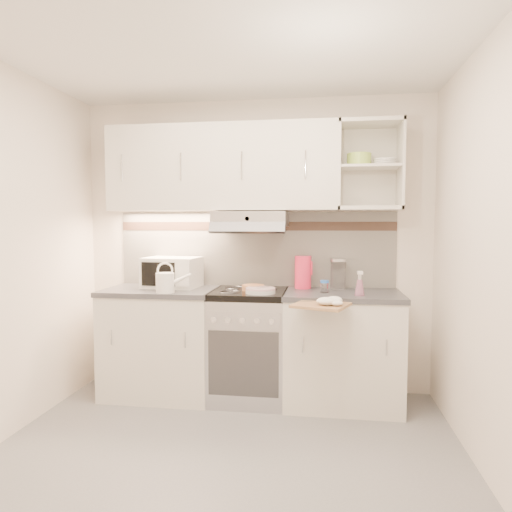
{
  "coord_description": "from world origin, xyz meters",
  "views": [
    {
      "loc": [
        0.58,
        -2.53,
        1.44
      ],
      "look_at": [
        0.08,
        0.95,
        1.19
      ],
      "focal_mm": 32.0,
      "sensor_mm": 36.0,
      "label": 1
    }
  ],
  "objects": [
    {
      "name": "plate_stack",
      "position": [
        0.11,
        0.96,
        0.92
      ],
      "size": [
        0.23,
        0.23,
        0.05
      ],
      "rotation": [
        0.0,
        0.0,
        0.39
      ],
      "color": "silver",
      "rests_on": "electric_range"
    },
    {
      "name": "cutting_board",
      "position": [
        0.58,
        0.66,
        0.87
      ],
      "size": [
        0.44,
        0.42,
        0.02
      ],
      "primitive_type": "cube",
      "rotation": [
        0.0,
        0.0,
        -0.35
      ],
      "color": "#AF7D56",
      "rests_on": "base_cabinet_right"
    },
    {
      "name": "watering_can",
      "position": [
        -0.62,
        0.88,
        0.99
      ],
      "size": [
        0.28,
        0.16,
        0.24
      ],
      "rotation": [
        0.0,
        0.0,
        0.31
      ],
      "color": "white",
      "rests_on": "worktop_left"
    },
    {
      "name": "pink_pitcher",
      "position": [
        0.43,
        1.28,
        1.04
      ],
      "size": [
        0.15,
        0.14,
        0.27
      ],
      "rotation": [
        0.0,
        0.0,
        0.1
      ],
      "color": "#F3294F",
      "rests_on": "worktop_right"
    },
    {
      "name": "dish_towel",
      "position": [
        0.63,
        0.65,
        0.91
      ],
      "size": [
        0.27,
        0.24,
        0.06
      ],
      "primitive_type": null,
      "rotation": [
        0.0,
        0.0,
        0.21
      ],
      "color": "silver",
      "rests_on": "cutting_board"
    },
    {
      "name": "room_shell",
      "position": [
        0.0,
        0.37,
        1.63
      ],
      "size": [
        3.04,
        2.84,
        2.52
      ],
      "color": "silver",
      "rests_on": "ground"
    },
    {
      "name": "spray_bottle",
      "position": [
        0.87,
        0.94,
        0.98
      ],
      "size": [
        0.08,
        0.08,
        0.2
      ],
      "rotation": [
        0.0,
        0.0,
        0.04
      ],
      "color": "#FC9CC9",
      "rests_on": "worktop_right"
    },
    {
      "name": "bread_loaf",
      "position": [
        0.03,
        1.1,
        0.92
      ],
      "size": [
        0.18,
        0.18,
        0.04
      ],
      "primitive_type": "cylinder",
      "color": "#AA843B",
      "rests_on": "electric_range"
    },
    {
      "name": "electric_range",
      "position": [
        0.0,
        1.1,
        0.45
      ],
      "size": [
        0.6,
        0.6,
        0.9
      ],
      "color": "#B7B7BC",
      "rests_on": "ground"
    },
    {
      "name": "glass_jar",
      "position": [
        0.72,
        1.3,
        1.03
      ],
      "size": [
        0.13,
        0.13,
        0.25
      ],
      "rotation": [
        0.0,
        0.0,
        -0.39
      ],
      "color": "white",
      "rests_on": "worktop_right"
    },
    {
      "name": "worktop_left",
      "position": [
        -0.75,
        1.1,
        0.88
      ],
      "size": [
        0.92,
        0.62,
        0.04
      ],
      "primitive_type": "cube",
      "color": "#47474C",
      "rests_on": "base_cabinet_left"
    },
    {
      "name": "spice_jar",
      "position": [
        0.61,
        1.06,
        0.95
      ],
      "size": [
        0.07,
        0.07,
        0.1
      ],
      "rotation": [
        0.0,
        0.0,
        0.32
      ],
      "color": "silver",
      "rests_on": "worktop_right"
    },
    {
      "name": "ground",
      "position": [
        0.0,
        0.0,
        0.0
      ],
      "size": [
        3.0,
        3.0,
        0.0
      ],
      "primitive_type": "plane",
      "color": "gray",
      "rests_on": "ground"
    },
    {
      "name": "base_cabinet_right",
      "position": [
        0.75,
        1.1,
        0.43
      ],
      "size": [
        0.9,
        0.6,
        0.86
      ],
      "primitive_type": "cube",
      "color": "silver",
      "rests_on": "ground"
    },
    {
      "name": "base_cabinet_left",
      "position": [
        -0.75,
        1.1,
        0.43
      ],
      "size": [
        0.9,
        0.6,
        0.86
      ],
      "primitive_type": "cube",
      "color": "silver",
      "rests_on": "ground"
    },
    {
      "name": "worktop_right",
      "position": [
        0.75,
        1.1,
        0.88
      ],
      "size": [
        0.92,
        0.62,
        0.04
      ],
      "primitive_type": "cube",
      "color": "#47474C",
      "rests_on": "base_cabinet_right"
    },
    {
      "name": "microwave",
      "position": [
        -0.68,
        1.2,
        1.03
      ],
      "size": [
        0.48,
        0.37,
        0.25
      ],
      "rotation": [
        0.0,
        0.0,
        -0.09
      ],
      "color": "white",
      "rests_on": "worktop_left"
    }
  ]
}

